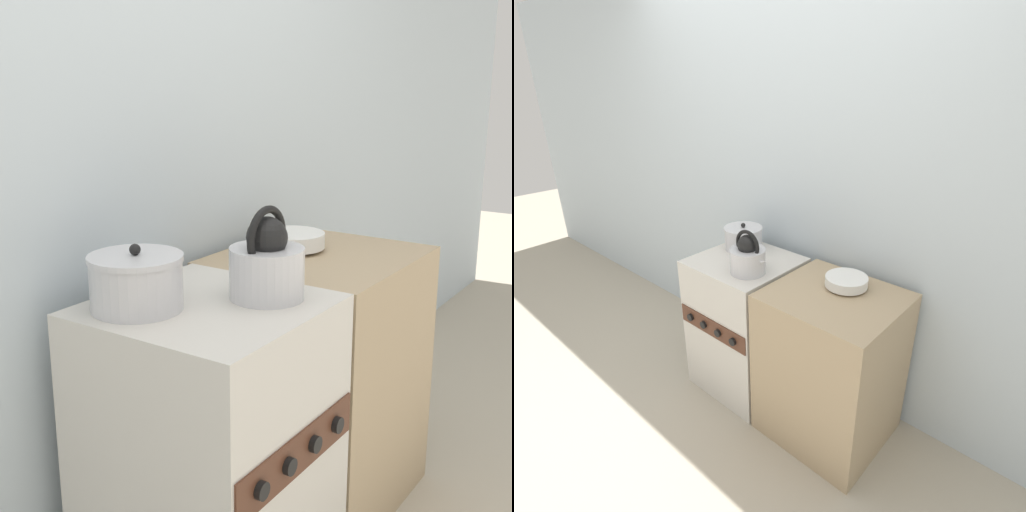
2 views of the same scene
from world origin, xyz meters
TOP-DOWN VIEW (x-y plane):
  - wall_back at (0.00, 0.64)m, footprint 7.00×0.06m
  - stove at (-0.00, 0.27)m, footprint 0.55×0.56m
  - counter at (0.61, 0.29)m, footprint 0.63×0.57m
  - kettle at (0.13, 0.17)m, footprint 0.24×0.19m
  - cooking_pot at (-0.12, 0.39)m, footprint 0.23×0.23m
  - enamel_bowl at (0.61, 0.39)m, footprint 0.21×0.21m

SIDE VIEW (x-z plane):
  - counter at x=0.61m, z-range 0.00..0.86m
  - stove at x=0.00m, z-range 0.00..0.87m
  - enamel_bowl at x=0.61m, z-range 0.87..0.93m
  - cooking_pot at x=-0.12m, z-range 0.86..1.02m
  - kettle at x=0.13m, z-range 0.84..1.08m
  - wall_back at x=0.00m, z-range 0.00..2.50m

